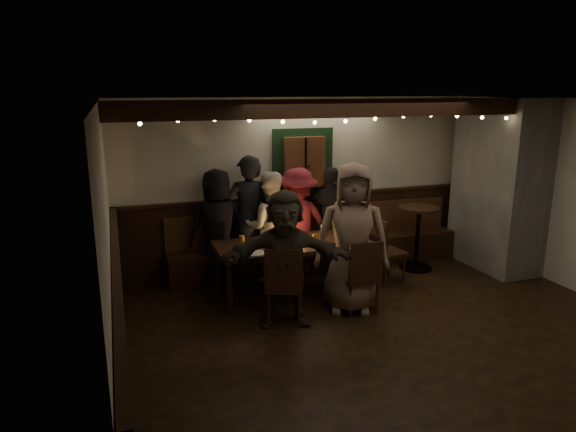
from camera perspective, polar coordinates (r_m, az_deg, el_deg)
name	(u,v)px	position (r m, az deg, el deg)	size (l,w,h in m)	color
room	(411,207)	(7.52, 13.47, 0.94)	(6.02, 5.01, 2.62)	black
dining_table	(293,247)	(6.83, 0.53, -3.47)	(2.06, 0.88, 0.89)	black
chair_near_left	(284,281)	(6.01, -0.47, -7.28)	(0.55, 0.55, 0.97)	black
chair_near_right	(362,273)	(6.36, 8.21, -6.28)	(0.45, 0.45, 0.95)	black
chair_end	(383,247)	(7.42, 10.46, -3.38)	(0.49, 0.49, 0.95)	black
high_top	(418,230)	(8.09, 14.23, -1.50)	(0.62, 0.62, 0.98)	black
person_a	(218,227)	(7.28, -7.80, -1.24)	(0.81, 0.53, 1.65)	black
person_b	(249,219)	(7.35, -4.37, -0.29)	(0.67, 0.44, 1.83)	black
person_c	(269,227)	(7.34, -2.11, -1.20)	(0.78, 0.61, 1.60)	beige
person_d	(298,223)	(7.53, 1.09, -0.74)	(1.04, 0.60, 1.62)	maroon
person_e	(332,220)	(7.76, 4.88, -0.40)	(0.94, 0.39, 1.60)	black
person_f	(285,259)	(5.95, -0.33, -4.75)	(1.50, 0.48, 1.62)	#352E24
person_g	(352,238)	(6.33, 7.10, -2.50)	(0.92, 0.60, 1.87)	#816654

